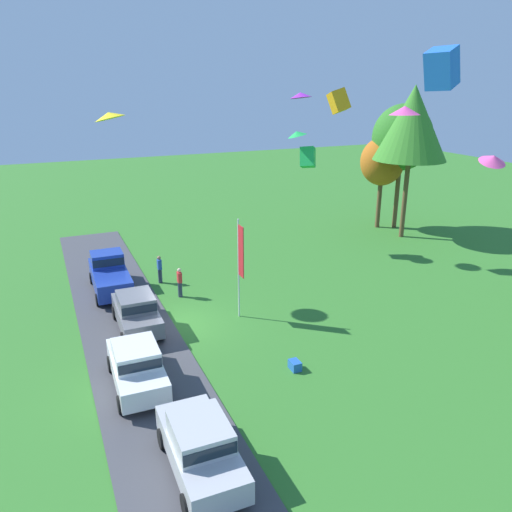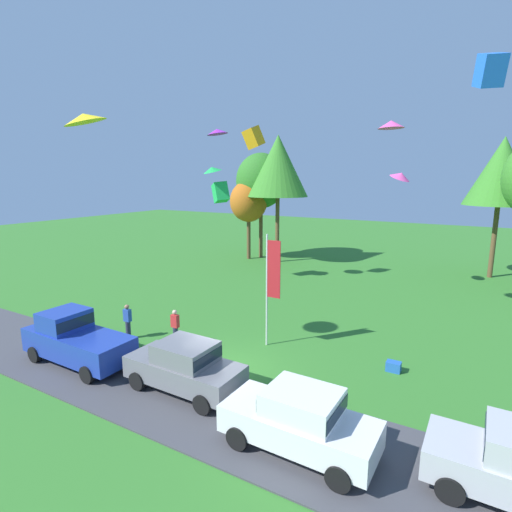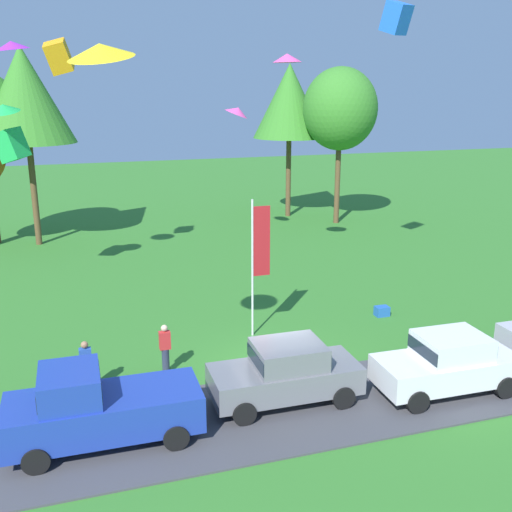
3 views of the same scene
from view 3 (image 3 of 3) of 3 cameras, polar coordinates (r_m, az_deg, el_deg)
ground_plane at (r=20.10m, az=1.75°, el=-11.02°), size 120.00×120.00×0.00m
pavement_strip at (r=18.11m, az=4.38°, el=-14.19°), size 36.00×4.40×0.06m
car_pickup_near_entrance at (r=16.49m, az=-14.98°, el=-13.68°), size 5.03×2.10×2.14m
car_sedan_far_end at (r=17.89m, az=2.88°, el=-10.88°), size 4.42×2.00×1.84m
car_sedan_by_flagpole at (r=19.33m, az=17.85°, el=-9.55°), size 4.44×2.03×1.84m
person_beside_suv at (r=19.87m, az=-8.64°, el=-8.74°), size 0.36×0.24×1.71m
person_on_lawn at (r=19.20m, az=-15.86°, el=-10.11°), size 0.36×0.24×1.71m
tree_far_right at (r=37.00m, az=-21.21°, el=14.11°), size 5.38×5.38×11.35m
tree_left_of_center at (r=42.91m, az=3.21°, el=14.49°), size 5.05×5.05×10.65m
tree_lone_near at (r=40.93m, az=8.02°, el=13.67°), size 4.91×4.91×10.37m
flag_banner at (r=21.86m, az=0.24°, el=0.51°), size 0.71×0.08×5.22m
cooler_box at (r=25.20m, az=11.90°, el=-5.16°), size 0.56×0.40×0.40m
kite_delta_near_flag at (r=27.65m, az=-22.27°, el=18.08°), size 1.94×1.93×0.52m
kite_box_mid_center at (r=28.36m, az=13.23°, el=21.21°), size 1.30×1.51×1.49m
kite_delta_low_drifter at (r=27.78m, az=-22.92°, el=12.85°), size 1.80×1.82×0.62m
kite_delta_trailing_tail at (r=28.32m, az=2.98°, el=18.32°), size 1.53×1.53×0.42m
kite_delta_topmost at (r=15.19m, az=-14.61°, el=18.41°), size 2.22×2.23×0.69m
kite_box_high_right at (r=29.32m, az=-18.27°, el=17.58°), size 1.34×1.37×1.70m
kite_box_high_left at (r=28.71m, az=-22.28°, el=9.75°), size 1.65×1.47×1.61m
kite_delta_over_trees at (r=34.17m, az=-1.79°, el=13.66°), size 1.74×1.71×0.85m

